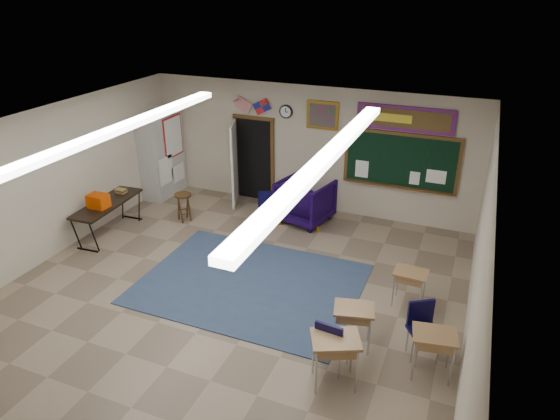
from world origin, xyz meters
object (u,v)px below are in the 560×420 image
at_px(wingback_armchair, 305,201).
at_px(wooden_stool, 184,207).
at_px(student_desk_front_right, 409,286).
at_px(folding_table, 109,217).
at_px(student_desk_front_left, 353,325).

bearing_deg(wingback_armchair, wooden_stool, 35.47).
height_order(wingback_armchair, student_desk_front_right, wingback_armchair).
distance_m(wingback_armchair, wooden_stool, 2.83).
height_order(wingback_armchair, folding_table, folding_table).
relative_size(wingback_armchair, student_desk_front_right, 1.67).
bearing_deg(folding_table, student_desk_front_left, -18.68).
distance_m(student_desk_front_right, wooden_stool, 5.58).
xyz_separation_m(student_desk_front_left, wooden_stool, (-4.78, 2.81, -0.05)).
bearing_deg(student_desk_front_left, wingback_armchair, 105.82).
relative_size(wingback_armchair, wooden_stool, 1.66).
bearing_deg(student_desk_front_right, wooden_stool, 168.00).
relative_size(student_desk_front_left, folding_table, 0.38).
bearing_deg(wooden_stool, student_desk_front_right, -14.48).
relative_size(wingback_armchair, folding_table, 0.60).
distance_m(wingback_armchair, student_desk_front_right, 3.72).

